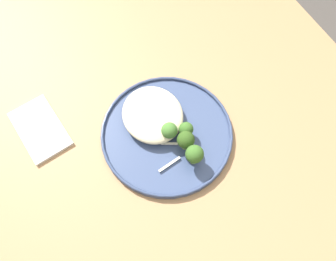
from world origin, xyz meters
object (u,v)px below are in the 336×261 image
at_px(seared_scallop_on_noodles, 158,95).
at_px(seared_scallop_front_small, 168,128).
at_px(broccoli_floret_beside_noodles, 168,131).
at_px(broccoli_floret_front_edge, 187,142).
at_px(seared_scallop_large_seared, 150,128).
at_px(seared_scallop_left_edge, 147,118).
at_px(broccoli_floret_left_leaning, 194,155).
at_px(broccoli_floret_tall_stalk, 186,129).
at_px(folded_napkin, 40,129).
at_px(dinner_plate, 168,133).

bearing_deg(seared_scallop_on_noodles, seared_scallop_front_small, 167.49).
height_order(broccoli_floret_beside_noodles, broccoli_floret_front_edge, broccoli_floret_front_edge).
bearing_deg(seared_scallop_on_noodles, seared_scallop_large_seared, 141.00).
bearing_deg(seared_scallop_left_edge, broccoli_floret_front_edge, -156.18).
distance_m(seared_scallop_left_edge, broccoli_floret_left_leaning, 0.14).
height_order(broccoli_floret_beside_noodles, broccoli_floret_tall_stalk, broccoli_floret_beside_noodles).
bearing_deg(folded_napkin, dinner_plate, -120.04).
distance_m(dinner_plate, seared_scallop_left_edge, 0.06).
xyz_separation_m(seared_scallop_large_seared, broccoli_floret_tall_stalk, (-0.04, -0.06, 0.02)).
height_order(seared_scallop_left_edge, seared_scallop_large_seared, same).
bearing_deg(folded_napkin, broccoli_floret_left_leaning, -130.63).
distance_m(seared_scallop_front_small, folded_napkin, 0.29).
height_order(broccoli_floret_front_edge, broccoli_floret_left_leaning, broccoli_floret_left_leaning).
xyz_separation_m(seared_scallop_front_small, folded_napkin, (0.14, 0.25, -0.02)).
height_order(broccoli_floret_front_edge, broccoli_floret_tall_stalk, broccoli_floret_front_edge).
bearing_deg(dinner_plate, broccoli_floret_left_leaning, -168.78).
xyz_separation_m(dinner_plate, seared_scallop_on_noodles, (0.09, -0.02, 0.01)).
xyz_separation_m(dinner_plate, seared_scallop_front_small, (0.00, -0.00, 0.01)).
bearing_deg(seared_scallop_left_edge, folded_napkin, 66.78).
height_order(broccoli_floret_left_leaning, folded_napkin, broccoli_floret_left_leaning).
height_order(dinner_plate, broccoli_floret_beside_noodles, broccoli_floret_beside_noodles).
xyz_separation_m(seared_scallop_front_small, seared_scallop_on_noodles, (0.08, -0.02, -0.00)).
xyz_separation_m(seared_scallop_on_noodles, broccoli_floret_left_leaning, (-0.17, 0.00, 0.03)).
distance_m(seared_scallop_large_seared, folded_napkin, 0.25).
bearing_deg(broccoli_floret_left_leaning, dinner_plate, 11.22).
distance_m(seared_scallop_left_edge, broccoli_floret_front_edge, 0.11).
xyz_separation_m(seared_scallop_front_small, broccoli_floret_left_leaning, (-0.09, -0.01, 0.03)).
height_order(dinner_plate, folded_napkin, dinner_plate).
bearing_deg(seared_scallop_front_small, folded_napkin, 60.98).
relative_size(broccoli_floret_tall_stalk, broccoli_floret_left_leaning, 0.73).
distance_m(seared_scallop_large_seared, broccoli_floret_left_leaning, 0.12).
xyz_separation_m(broccoli_floret_front_edge, broccoli_floret_tall_stalk, (0.03, -0.02, -0.01)).
distance_m(seared_scallop_left_edge, folded_napkin, 0.24).
distance_m(seared_scallop_on_noodles, broccoli_floret_tall_stalk, 0.11).
distance_m(broccoli_floret_front_edge, broccoli_floret_left_leaning, 0.03).
bearing_deg(folded_napkin, seared_scallop_left_edge, -113.22).
height_order(dinner_plate, seared_scallop_large_seared, seared_scallop_large_seared).
distance_m(seared_scallop_on_noodles, folded_napkin, 0.28).
bearing_deg(folded_napkin, seared_scallop_large_seared, -119.32).
relative_size(seared_scallop_front_small, broccoli_floret_beside_noodles, 0.49).
relative_size(seared_scallop_large_seared, folded_napkin, 0.23).
bearing_deg(folded_napkin, broccoli_floret_tall_stalk, -120.65).
height_order(seared_scallop_large_seared, seared_scallop_on_noodles, same).
relative_size(seared_scallop_left_edge, broccoli_floret_front_edge, 0.58).
bearing_deg(broccoli_floret_beside_noodles, dinner_plate, -25.03).
distance_m(dinner_plate, seared_scallop_large_seared, 0.04).
height_order(seared_scallop_large_seared, broccoli_floret_left_leaning, broccoli_floret_left_leaning).
distance_m(broccoli_floret_beside_noodles, broccoli_floret_tall_stalk, 0.04).
height_order(seared_scallop_large_seared, broccoli_floret_front_edge, broccoli_floret_front_edge).
distance_m(seared_scallop_front_small, broccoli_floret_beside_noodles, 0.03).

